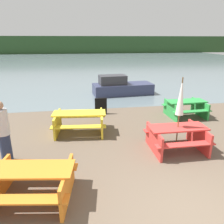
{
  "coord_description": "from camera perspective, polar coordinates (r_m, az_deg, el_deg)",
  "views": [
    {
      "loc": [
        -2.06,
        -2.96,
        3.3
      ],
      "look_at": [
        -0.94,
        4.28,
        0.85
      ],
      "focal_mm": 35.0,
      "sensor_mm": 36.0,
      "label": 1
    }
  ],
  "objects": [
    {
      "name": "picnic_table_red",
      "position": [
        7.06,
        16.59,
        -6.0
      ],
      "size": [
        1.75,
        1.39,
        0.77
      ],
      "rotation": [
        0.0,
        0.0,
        -0.0
      ],
      "color": "red",
      "rests_on": "ground_plane"
    },
    {
      "name": "picnic_table_orange",
      "position": [
        5.13,
        -20.22,
        -16.43
      ],
      "size": [
        1.95,
        1.62,
        0.76
      ],
      "rotation": [
        0.0,
        0.0,
        -0.14
      ],
      "color": "orange",
      "rests_on": "ground_plane"
    },
    {
      "name": "person",
      "position": [
        6.65,
        -26.53,
        -4.81
      ],
      "size": [
        0.35,
        0.35,
        1.77
      ],
      "color": "#283351",
      "rests_on": "ground_plane"
    },
    {
      "name": "ground_plane",
      "position": [
        4.89,
        21.06,
        -25.46
      ],
      "size": [
        60.0,
        60.0,
        0.0
      ],
      "primitive_type": "plane",
      "color": "brown"
    },
    {
      "name": "signboard",
      "position": [
        10.06,
        -2.93,
        1.58
      ],
      "size": [
        0.55,
        0.08,
        0.75
      ],
      "color": "black",
      "rests_on": "ground_plane"
    },
    {
      "name": "umbrella_white",
      "position": [
        6.66,
        17.55,
        3.7
      ],
      "size": [
        0.24,
        0.24,
        2.28
      ],
      "color": "brown",
      "rests_on": "ground_plane"
    },
    {
      "name": "water",
      "position": [
        35.56,
        -5.58,
        13.09
      ],
      "size": [
        60.0,
        50.0,
        0.0
      ],
      "color": "slate",
      "rests_on": "ground_plane"
    },
    {
      "name": "far_treeline",
      "position": [
        55.4,
        -6.97,
        17.03
      ],
      "size": [
        80.0,
        1.6,
        4.0
      ],
      "color": "#284723",
      "rests_on": "water"
    },
    {
      "name": "picnic_table_green",
      "position": [
        10.2,
        18.7,
        1.24
      ],
      "size": [
        1.72,
        1.44,
        0.73
      ],
      "rotation": [
        0.0,
        0.0,
        0.04
      ],
      "color": "green",
      "rests_on": "ground_plane"
    },
    {
      "name": "picnic_table_yellow",
      "position": [
        8.08,
        -8.47,
        -2.17
      ],
      "size": [
        2.01,
        1.54,
        0.78
      ],
      "rotation": [
        0.0,
        0.0,
        -0.09
      ],
      "color": "yellow",
      "rests_on": "ground_plane"
    },
    {
      "name": "boat",
      "position": [
        13.71,
        2.3,
        6.5
      ],
      "size": [
        3.78,
        1.72,
        1.21
      ],
      "rotation": [
        0.0,
        0.0,
        0.09
      ],
      "color": "#333856",
      "rests_on": "water"
    }
  ]
}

